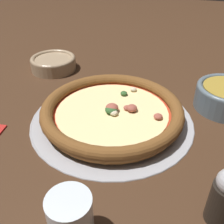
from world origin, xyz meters
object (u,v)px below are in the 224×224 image
Objects in this scene: pizza_tray at (112,119)px; bowl_far at (53,63)px; drinking_cup at (71,221)px; pizza at (112,111)px.

pizza_tray is 0.34m from bowl_far.
pizza_tray is at bearing -174.70° from drinking_cup.
drinking_cup reaches higher than pizza.
pizza is 2.32× the size of bowl_far.
drinking_cup reaches higher than pizza_tray.
drinking_cup is at bearing 5.25° from pizza.
pizza reaches higher than pizza_tray.
bowl_far is at bearing -130.01° from pizza.
drinking_cup is at bearing 5.30° from pizza_tray.
drinking_cup is (0.52, 0.29, 0.02)m from bowl_far.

